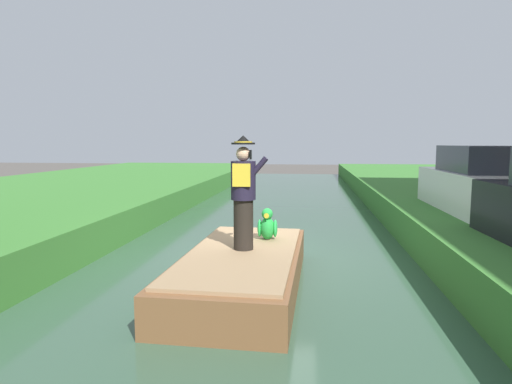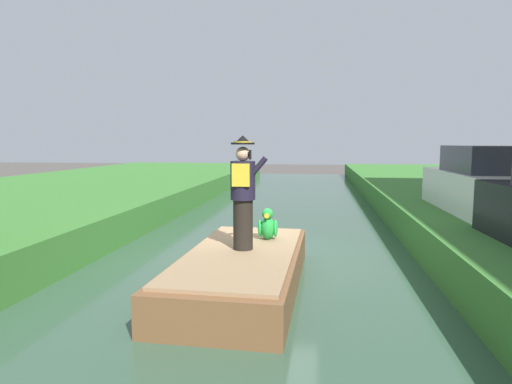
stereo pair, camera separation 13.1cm
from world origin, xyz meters
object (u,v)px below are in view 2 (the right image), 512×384
Objects in this scene: person_pirate at (243,193)px; parrot_plush at (268,226)px; boat at (242,269)px; parked_car_white at (484,184)px.

person_pirate is 1.08m from parrot_plush.
boat is at bearing -92.02° from person_pirate.
parrot_plush is 0.14× the size of parked_car_white.
parked_car_white is at bearing 31.93° from parrot_plush.
parrot_plush is 5.50m from parked_car_white.
parrot_plush is at bearing 67.30° from person_pirate.
parrot_plush is at bearing 70.43° from boat.
parked_car_white is (4.96, 3.67, -0.13)m from person_pirate.
person_pirate reaches higher than parked_car_white.
parked_car_white reaches higher than parrot_plush.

